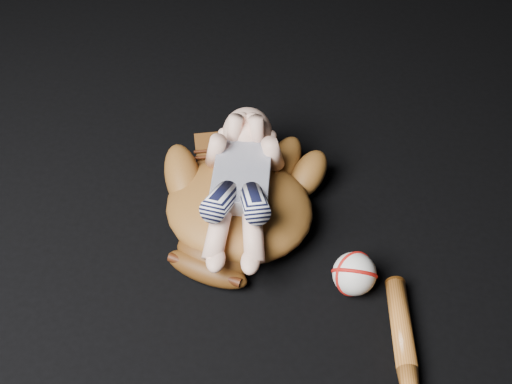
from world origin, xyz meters
TOP-DOWN VIEW (x-y plane):
  - baseball_glove at (-0.04, 0.18)m, footprint 0.47×0.50m
  - newborn_baby at (-0.03, 0.17)m, footprint 0.19×0.39m
  - baseball_bat at (0.28, -0.14)m, footprint 0.07×0.39m
  - baseball at (0.19, 0.05)m, footprint 0.10×0.10m

SIDE VIEW (x-z plane):
  - baseball_bat at x=0.28m, z-range 0.00..0.04m
  - baseball at x=0.19m, z-range 0.00..0.08m
  - baseball_glove at x=-0.04m, z-range 0.00..0.13m
  - newborn_baby at x=-0.03m, z-range 0.05..0.20m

